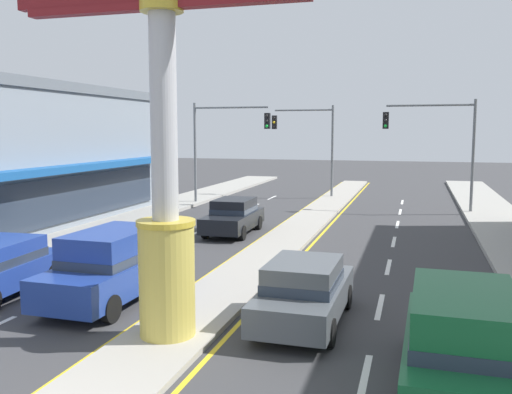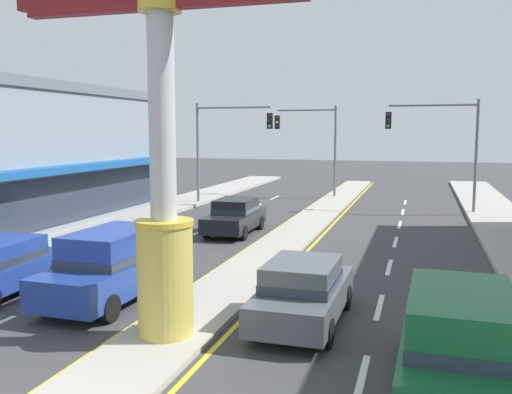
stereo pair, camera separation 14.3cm
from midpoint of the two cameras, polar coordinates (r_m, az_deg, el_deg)
name	(u,v)px [view 2 (the right image)]	position (r m, az deg, el deg)	size (l,w,h in m)	color
median_strip	(293,235)	(24.14, 4.00, -3.87)	(1.97, 52.00, 0.14)	#A39E93
sidewalk_left	(84,231)	(25.87, -17.08, -3.39)	(2.97, 60.00, 0.18)	#9E9B93
lane_markings	(286,242)	(22.85, 3.26, -4.64)	(8.71, 52.00, 0.01)	silver
district_sign	(162,134)	(11.84, -9.23, 6.37)	(6.72, 1.26, 8.58)	gold
traffic_light_left_side	(224,135)	(33.73, -3.12, 6.31)	(4.86, 0.46, 6.20)	slate
traffic_light_right_side	(442,136)	(31.94, 18.63, 5.94)	(4.86, 0.46, 6.20)	slate
traffic_light_median_far	(313,136)	(37.88, 5.97, 6.26)	(4.20, 0.46, 6.20)	slate
sedan_near_right_lane	(235,216)	(24.67, -1.99, -1.93)	(1.90, 4.33, 1.53)	black
sedan_far_right_lane	(303,291)	(13.35, 5.15, -9.55)	(1.88, 4.32, 1.53)	#4C5156
suv_mid_left_lane	(460,343)	(10.32, 20.51, -13.81)	(2.05, 4.64, 1.90)	#14562D
suv_far_left_oncoming	(111,265)	(15.43, -14.31, -6.73)	(2.04, 4.64, 1.90)	navy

